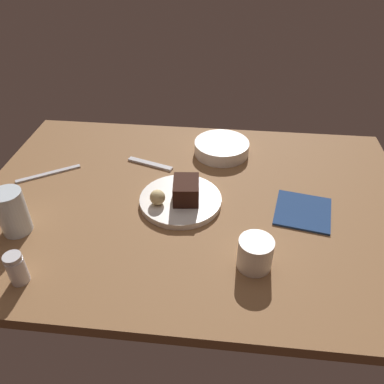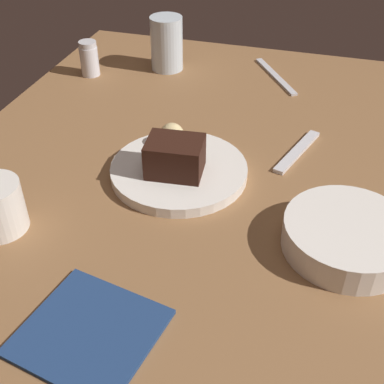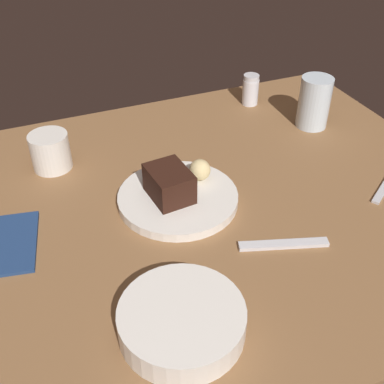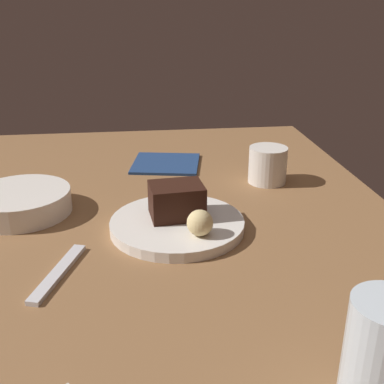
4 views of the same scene
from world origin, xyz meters
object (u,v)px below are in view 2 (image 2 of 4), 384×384
dessert_spoon (297,151)px  folded_napkin (89,332)px  dessert_plate (179,170)px  side_bowl (348,236)px  bread_roll (172,135)px  chocolate_cake_slice (175,157)px  water_glass (167,43)px  butter_knife (275,76)px  salt_shaker (89,59)px

dessert_spoon → folded_napkin: bearing=175.9°
dessert_plate → side_bowl: bearing=69.9°
dessert_plate → dessert_spoon: (-11.92, 17.75, -0.52)cm
bread_roll → dessert_spoon: bread_roll is taller
chocolate_cake_slice → water_glass: (-40.60, -15.00, 1.32)cm
dessert_spoon → butter_knife: bearing=34.0°
water_glass → butter_knife: 25.15cm
salt_shaker → butter_knife: (-10.29, 39.69, -3.50)cm
salt_shaker → side_bowl: bearing=54.5°
salt_shaker → water_glass: (-7.97, 15.28, 2.12)cm
bread_roll → folded_napkin: (38.40, 2.58, -3.48)cm
salt_shaker → folded_napkin: salt_shaker is taller
chocolate_cake_slice → butter_knife: chocolate_cake_slice is taller
butter_knife → folded_napkin: size_ratio=1.28×
bread_roll → water_glass: 35.54cm
dessert_plate → dessert_spoon: dessert_plate is taller
salt_shaker → folded_napkin: bearing=25.2°
side_bowl → butter_knife: (-51.18, -17.65, -1.82)cm
bread_roll → chocolate_cake_slice: bearing=21.9°
butter_knife → salt_shaker: bearing=71.2°
bread_roll → butter_knife: bearing=160.9°
dessert_plate → dessert_spoon: bearing=123.9°
side_bowl → folded_napkin: (22.89, -27.39, -1.77)cm
bread_roll → folded_napkin: bearing=3.8°
dessert_plate → butter_knife: dessert_plate is taller
butter_knife → chocolate_cake_slice: bearing=134.3°
side_bowl → folded_napkin: size_ratio=1.18×
dessert_plate → folded_napkin: bearing=-0.8°
salt_shaker → dessert_spoon: 51.90cm
dessert_spoon → folded_napkin: (44.65, -18.18, -0.05)cm
salt_shaker → folded_napkin: 70.55cm
dessert_plate → chocolate_cake_slice: bearing=-3.4°
dessert_spoon → folded_napkin: size_ratio=1.01×
chocolate_cake_slice → dessert_spoon: (-13.50, 17.84, -4.19)cm
chocolate_cake_slice → dessert_spoon: 22.76cm
side_bowl → dessert_spoon: size_ratio=1.17×
water_glass → side_bowl: 64.58cm
side_bowl → chocolate_cake_slice: bearing=-107.0°
salt_shaker → dessert_spoon: size_ratio=0.51×
butter_knife → bread_roll: bearing=127.6°
bread_roll → dessert_spoon: bearing=106.8°
salt_shaker → folded_napkin: (63.79, 29.95, -3.45)cm
butter_knife → water_glass: bearing=62.1°
side_bowl → butter_knife: 54.17cm
dessert_spoon → butter_knife: size_ratio=0.79×
butter_knife → folded_napkin: 74.71cm
chocolate_cake_slice → water_glass: size_ratio=0.74×
dessert_plate → salt_shaker: size_ratio=2.93×
water_glass → dessert_spoon: water_glass is taller
salt_shaker → bread_roll: bearing=47.2°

